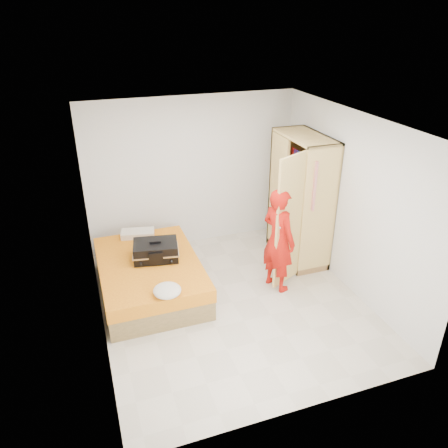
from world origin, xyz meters
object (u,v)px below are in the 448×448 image
object	(u,v)px
wardrobe	(300,204)
person	(278,240)
suitcase	(156,251)
round_cushion	(167,290)
bed	(150,276)

from	to	relation	value
wardrobe	person	bearing A→B (deg)	-135.70
wardrobe	suitcase	world-z (taller)	wardrobe
wardrobe	person	size ratio (longest dim) A/B	1.31
wardrobe	round_cushion	bearing A→B (deg)	-156.56
suitcase	bed	bearing A→B (deg)	-141.91
bed	suitcase	bearing A→B (deg)	27.85
wardrobe	round_cushion	world-z (taller)	wardrobe
wardrobe	person	world-z (taller)	wardrobe
bed	wardrobe	distance (m)	2.62
round_cushion	suitcase	bearing A→B (deg)	87.16
person	round_cushion	bearing A→B (deg)	82.16
person	round_cushion	world-z (taller)	person
bed	wardrobe	world-z (taller)	wardrobe
bed	wardrobe	xyz separation A→B (m)	(2.50, 0.15, 0.75)
person	suitcase	bearing A→B (deg)	50.80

